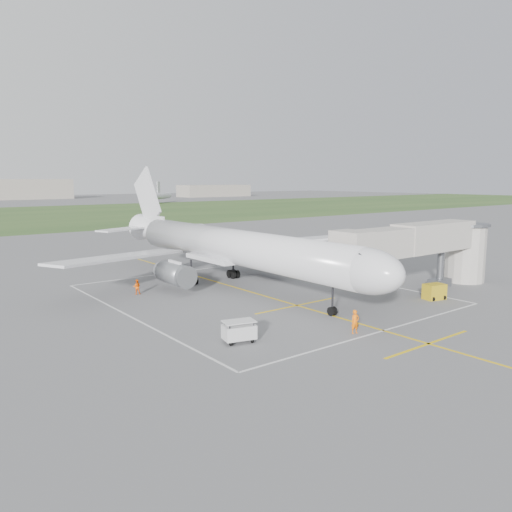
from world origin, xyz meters
TOP-DOWN VIEW (x-y plane):
  - ground at (0.00, 0.00)m, footprint 700.00×700.00m
  - apron_markings at (0.00, -5.82)m, footprint 28.20×60.00m
  - airliner at (-0.00, 0.75)m, footprint 38.93×46.75m
  - jet_bridge at (15.72, -13.50)m, footprint 23.40×5.00m
  - gpu_unit at (12.38, -16.48)m, footprint 2.30×1.84m
  - baggage_cart at (-10.59, -15.34)m, footprint 2.58×1.92m
  - ramp_worker_nose at (-2.29, -19.07)m, footprint 0.76×0.59m
  - ramp_worker_wing at (-9.91, 3.55)m, footprint 0.95×0.88m

SIDE VIEW (x-z plane):
  - ground at x=0.00m, z-range 0.00..0.00m
  - apron_markings at x=0.00m, z-range 0.00..0.01m
  - gpu_unit at x=12.38m, z-range -0.01..1.53m
  - ramp_worker_wing at x=-9.91m, z-range 0.00..1.56m
  - baggage_cart at x=-10.59m, z-range 0.02..1.62m
  - ramp_worker_nose at x=-2.29m, z-range 0.00..1.84m
  - airliner at x=0.00m, z-range -2.37..11.15m
  - jet_bridge at x=15.72m, z-range 1.14..8.34m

